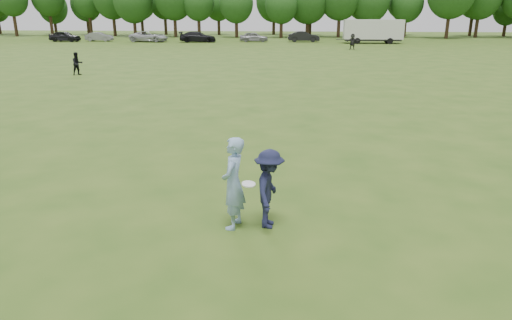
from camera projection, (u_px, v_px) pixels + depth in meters
The scene contains 14 objects.
ground at pixel (211, 231), 9.11m from camera, with size 200.00×200.00×0.00m, color #2E4D15.
thrower at pixel (233, 183), 9.02m from camera, with size 0.69×0.45×1.88m, color #83A5CB.
defender at pixel (269, 189), 9.09m from camera, with size 1.05×0.60×1.62m, color #191B37.
player_far_a at pixel (77, 64), 31.49m from camera, with size 0.75×0.59×1.55m, color black.
player_far_d at pixel (352, 42), 53.04m from camera, with size 1.67×0.53×1.80m, color #282828.
car_a at pixel (65, 36), 67.31m from camera, with size 1.81×4.51×1.54m, color black.
car_b at pixel (99, 37), 68.23m from camera, with size 1.39×3.99×1.31m, color slate.
car_c at pixel (149, 37), 66.70m from camera, with size 2.55×5.52×1.53m, color #B1B3B6.
car_d at pixel (198, 37), 65.98m from camera, with size 2.13×5.23×1.52m, color black.
car_e at pixel (254, 37), 66.80m from camera, with size 1.68×4.16×1.42m, color gray.
car_f at pixel (304, 37), 66.62m from camera, with size 1.60×4.57×1.51m, color black.
disc_in_play at pixel (249, 184), 8.80m from camera, with size 0.29×0.29×0.07m.
cargo_trailer at pixel (373, 30), 63.24m from camera, with size 9.00×2.75×3.20m.
treeline at pixel (308, 0), 79.74m from camera, with size 130.35×18.39×11.74m.
Camera 1 is at (1.67, -8.10, 4.17)m, focal length 32.00 mm.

